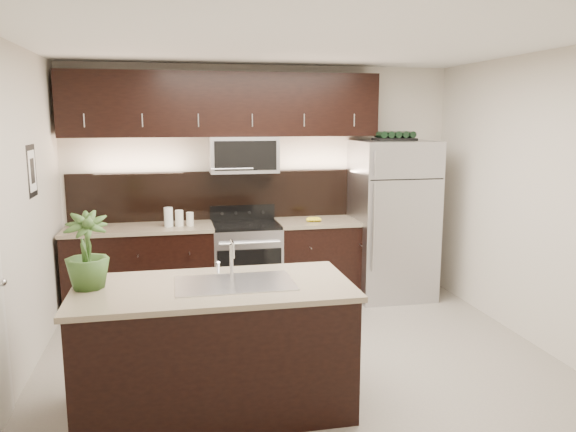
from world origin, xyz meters
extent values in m
plane|color=gray|center=(0.00, 0.00, 0.00)|extent=(4.50, 4.50, 0.00)
cube|color=beige|center=(0.00, 2.00, 1.35)|extent=(4.50, 0.02, 2.70)
cube|color=beige|center=(0.00, -2.00, 1.35)|extent=(4.50, 0.02, 2.70)
cube|color=beige|center=(-2.25, 0.00, 1.35)|extent=(0.02, 4.00, 2.70)
cube|color=beige|center=(2.25, 0.00, 1.35)|extent=(0.02, 4.00, 2.70)
cube|color=white|center=(0.00, 0.00, 2.70)|extent=(4.50, 4.00, 0.02)
sphere|color=silver|center=(-2.20, -0.48, 1.00)|extent=(0.06, 0.06, 0.06)
cube|color=black|center=(-2.24, 0.75, 1.65)|extent=(0.01, 0.32, 0.46)
cube|color=white|center=(-2.23, 0.75, 1.65)|extent=(0.00, 0.24, 0.36)
cube|color=black|center=(-1.42, 1.69, 0.45)|extent=(1.57, 0.62, 0.90)
cube|color=black|center=(0.71, 1.69, 0.45)|extent=(1.16, 0.62, 0.90)
cube|color=#B2B2B7|center=(-0.25, 1.69, 0.45)|extent=(0.76, 0.62, 0.90)
cube|color=black|center=(-0.25, 1.69, 0.92)|extent=(0.76, 0.60, 0.03)
cube|color=tan|center=(-1.42, 1.69, 0.92)|extent=(1.59, 0.65, 0.04)
cube|color=tan|center=(0.71, 1.69, 0.92)|extent=(1.18, 0.65, 0.04)
cube|color=black|center=(-0.46, 1.99, 1.22)|extent=(3.49, 0.02, 0.56)
cube|color=#B2B2B7|center=(-0.25, 1.80, 1.70)|extent=(0.76, 0.40, 0.40)
cube|color=black|center=(-0.46, 1.83, 2.25)|extent=(3.49, 0.33, 0.70)
cube|color=black|center=(-0.78, -0.63, 0.45)|extent=(1.90, 0.90, 0.90)
cube|color=tan|center=(-0.78, -0.63, 0.92)|extent=(1.96, 0.96, 0.04)
cube|color=silver|center=(-0.63, -0.63, 0.95)|extent=(0.84, 0.50, 0.01)
cylinder|color=silver|center=(-0.63, -0.42, 1.06)|extent=(0.03, 0.03, 0.24)
cylinder|color=silver|center=(-0.63, -0.49, 1.21)|extent=(0.02, 0.14, 0.02)
cylinder|color=silver|center=(-0.63, -0.56, 1.16)|extent=(0.02, 0.02, 0.10)
cube|color=#B2B2B7|center=(1.48, 1.63, 0.92)|extent=(0.89, 0.80, 1.85)
cube|color=black|center=(1.48, 1.63, 1.86)|extent=(0.46, 0.28, 0.03)
cylinder|color=black|center=(1.30, 1.63, 1.92)|extent=(0.08, 0.26, 0.08)
cylinder|color=black|center=(1.39, 1.63, 1.92)|extent=(0.08, 0.26, 0.08)
cylinder|color=black|center=(1.48, 1.63, 1.92)|extent=(0.08, 0.26, 0.08)
cylinder|color=black|center=(1.56, 1.63, 1.92)|extent=(0.08, 0.26, 0.08)
cylinder|color=black|center=(1.65, 1.63, 1.92)|extent=(0.08, 0.26, 0.08)
imported|color=#315220|center=(-1.63, -0.53, 1.21)|extent=(0.32, 0.32, 0.53)
cylinder|color=silver|center=(-1.10, 1.64, 1.05)|extent=(0.10, 0.10, 0.21)
cylinder|color=silver|center=(-0.98, 1.64, 1.03)|extent=(0.09, 0.09, 0.18)
cylinder|color=silver|center=(-0.87, 1.64, 1.01)|extent=(0.08, 0.08, 0.15)
cylinder|color=silver|center=(1.10, 1.64, 1.04)|extent=(0.10, 0.10, 0.21)
cylinder|color=silver|center=(1.10, 1.64, 1.16)|extent=(0.11, 0.11, 0.02)
cylinder|color=silver|center=(1.10, 1.64, 1.21)|extent=(0.01, 0.01, 0.08)
ellipsoid|color=yellow|center=(0.47, 1.61, 0.97)|extent=(0.19, 0.15, 0.06)
camera|label=1|loc=(-1.03, -4.49, 2.11)|focal=35.00mm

